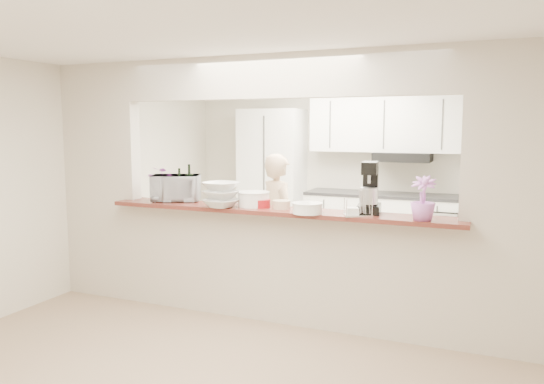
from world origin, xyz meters
The scene contains 19 objects.
floor centered at (0.00, 0.00, 0.00)m, with size 6.00×6.00×0.00m, color tan.
tile_overlay centered at (0.00, 1.55, 0.01)m, with size 5.00×2.90×0.01m, color silver.
partition centered at (0.00, 0.00, 1.48)m, with size 5.00×0.15×2.50m.
bar_counter centered at (0.00, 0.00, 0.58)m, with size 3.40×0.38×1.09m.
kitchen_cabinets centered at (-0.19, 2.72, 0.97)m, with size 3.15×0.62×2.25m.
refrigerator centered at (2.05, 2.65, 0.85)m, with size 0.75×0.70×1.70m, color #A3A3A8.
flower_left centered at (-1.30, 0.05, 1.26)m, with size 0.31×0.27×0.34m, color #ED7DD9.
wine_bottle_a centered at (-1.05, -0.04, 1.22)m, with size 0.07×0.07×0.34m.
wine_bottle_b centered at (-1.00, 0.07, 1.24)m, with size 0.08×0.08×0.38m.
toaster_oven centered at (-1.15, 0.05, 1.22)m, with size 0.48×0.32×0.26m, color #BABABF.
serving_bowls centered at (-0.51, -0.17, 1.21)m, with size 0.32×0.32×0.23m, color silver.
plate_stack_a centered at (-0.25, 0.00, 1.16)m, with size 0.31×0.31×0.14m.
plate_stack_b centered at (0.36, -0.19, 1.14)m, with size 0.27×0.27×0.09m.
red_bowl centered at (-0.15, -0.03, 1.13)m, with size 0.16×0.16×0.08m, color maroon.
tan_bowl centered at (0.05, -0.03, 1.13)m, with size 0.17×0.17×0.08m, color #C6AD8C.
utensil_caddy centered at (0.80, -0.15, 1.18)m, with size 0.27×0.22×0.22m.
stand_mixer centered at (0.85, 0.07, 1.29)m, with size 0.23×0.33×0.45m.
flower_right centered at (1.33, -0.15, 1.27)m, with size 0.20×0.20×0.36m, color #B469C3.
person centered at (-0.40, 0.99, 0.77)m, with size 0.56×0.37×1.53m, color #D4AF8A.
Camera 1 is at (1.86, -4.53, 1.84)m, focal length 35.00 mm.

